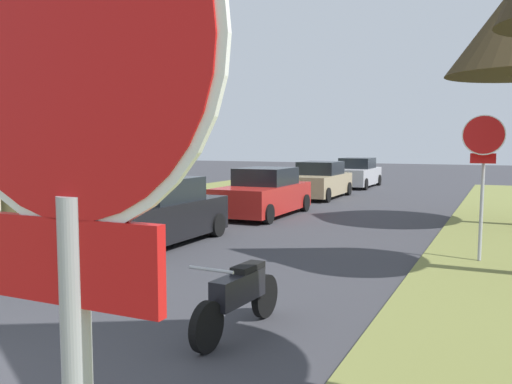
% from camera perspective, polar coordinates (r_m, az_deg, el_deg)
% --- Properties ---
extents(stop_sign_near, '(0.81, 0.07, 2.98)m').
position_cam_1_polar(stop_sign_near, '(1.30, -18.50, -4.78)').
color(stop_sign_near, '#9EA0A5').
rests_on(stop_sign_near, grass_verge_right).
extents(stop_sign_far, '(0.81, 0.69, 2.92)m').
position_cam_1_polar(stop_sign_far, '(11.74, 22.56, 3.49)').
color(stop_sign_far, '#9EA0A5').
rests_on(stop_sign_far, grass_verge_right).
extents(street_tree_left_mid_a, '(3.27, 3.27, 7.24)m').
position_cam_1_polar(street_tree_left_mid_a, '(14.41, -24.89, 17.55)').
color(street_tree_left_mid_a, '#464027').
rests_on(street_tree_left_mid_a, grass_verge_left).
extents(street_tree_left_mid_b, '(2.97, 2.97, 6.28)m').
position_cam_1_polar(street_tree_left_mid_b, '(19.36, -9.36, 12.51)').
color(street_tree_left_mid_b, brown).
rests_on(street_tree_left_mid_b, grass_verge_left).
extents(parked_sedan_black, '(1.96, 4.41, 1.57)m').
position_cam_1_polar(parked_sedan_black, '(13.17, -10.77, -2.29)').
color(parked_sedan_black, black).
rests_on(parked_sedan_black, ground).
extents(parked_sedan_red, '(1.96, 4.41, 1.57)m').
position_cam_1_polar(parked_sedan_red, '(18.07, 0.82, -0.18)').
color(parked_sedan_red, red).
rests_on(parked_sedan_red, ground).
extents(parked_sedan_tan, '(1.96, 4.41, 1.57)m').
position_cam_1_polar(parked_sedan_tan, '(24.06, 6.60, 1.13)').
color(parked_sedan_tan, tan).
rests_on(parked_sedan_tan, ground).
extents(parked_sedan_silver, '(1.96, 4.41, 1.57)m').
position_cam_1_polar(parked_sedan_silver, '(30.13, 10.41, 1.89)').
color(parked_sedan_silver, '#BCBCC1').
rests_on(parked_sedan_silver, ground).
extents(parked_motorcycle, '(0.60, 2.05, 0.97)m').
position_cam_1_polar(parked_motorcycle, '(7.06, -1.77, -10.71)').
color(parked_motorcycle, black).
rests_on(parked_motorcycle, ground).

